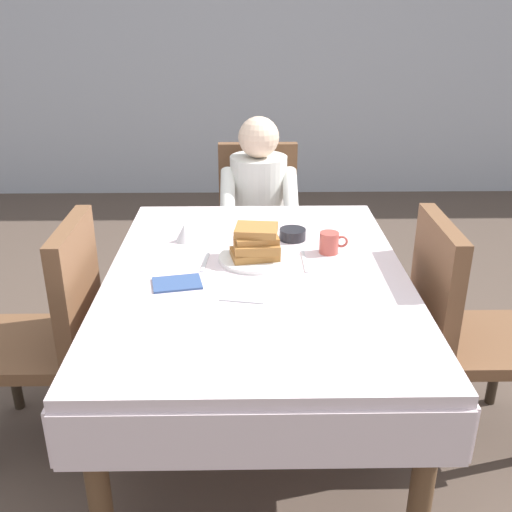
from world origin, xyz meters
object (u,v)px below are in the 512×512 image
Objects in this scene: spoon_near_edge at (242,301)px; breakfast_stack at (256,243)px; bowl_butter at (293,234)px; fork_left_of_plate at (205,262)px; dining_table_main at (257,294)px; chair_right_side at (457,320)px; chair_left_side at (55,323)px; plate_breakfast at (255,258)px; cup_coffee at (330,243)px; chair_diner at (258,217)px; syrup_pitcher at (185,233)px; diner_person at (259,203)px; knife_right_of_plate at (305,261)px.

breakfast_stack is at bearing 91.91° from spoon_near_edge.
bowl_butter reaches higher than fork_left_of_plate.
dining_table_main is 7.74× the size of breakfast_stack.
chair_right_side is 1.00× the size of chair_left_side.
dining_table_main is 0.78m from chair_left_side.
breakfast_stack is 0.21m from fork_left_of_plate.
cup_coffee is at bearing 12.56° from plate_breakfast.
chair_diner is 4.73× the size of breakfast_stack.
chair_right_side is at bearing -20.04° from cup_coffee.
plate_breakfast is 3.50× the size of syrup_pitcher.
plate_breakfast is 0.35m from syrup_pitcher.
fork_left_of_plate is (-0.49, -0.09, -0.04)m from cup_coffee.
diner_person is 0.78m from syrup_pitcher.
chair_right_side reaches higher than dining_table_main.
chair_left_side reaches higher than bowl_butter.
chair_diner is at bearing -7.44° from fork_left_of_plate.
cup_coffee is at bearing 107.38° from diner_person.
breakfast_stack is at bearing -126.46° from bowl_butter.
dining_table_main is at bearing -110.35° from fork_left_of_plate.
diner_person is at bearing 88.46° from dining_table_main.
diner_person is 9.91× the size of cup_coffee.
syrup_pitcher is (-0.29, 0.31, 0.13)m from dining_table_main.
plate_breakfast is (-0.03, -1.06, 0.22)m from chair_diner.
diner_person is 7.47× the size of spoon_near_edge.
dining_table_main is 1.64× the size of chair_right_side.
breakfast_stack is (-0.77, 0.11, 0.28)m from chair_right_side.
chair_left_side is 4.65× the size of knife_right_of_plate.
bowl_butter is (0.16, 0.21, 0.01)m from plate_breakfast.
syrup_pitcher is 0.59m from spoon_near_edge.
plate_breakfast is at bearing -127.42° from bowl_butter.
chair_diner is at bearing 98.53° from bowl_butter.
diner_person is 0.94m from knife_right_of_plate.
chair_right_side reaches higher than fork_left_of_plate.
chair_diner reaches higher than knife_right_of_plate.
syrup_pitcher is 0.24m from fork_left_of_plate.
chair_diner is 3.32× the size of plate_breakfast.
plate_breakfast is at bearing 88.21° from chair_diner.
breakfast_stack is 1.74× the size of cup_coffee.
fork_left_of_plate is at bearing 76.43° from diner_person.
dining_table_main is at bearing -86.94° from plate_breakfast.
diner_person is 0.95m from fork_left_of_plate.
plate_breakfast is 2.48× the size of cup_coffee.
chair_right_side and chair_left_side have the same top height.
chair_left_side is 3.32× the size of plate_breakfast.
chair_diner is 0.95m from syrup_pitcher.
syrup_pitcher reaches higher than fork_left_of_plate.
bowl_butter is at bearing -70.95° from chair_left_side.
plate_breakfast is at bearing 92.59° from spoon_near_edge.
knife_right_of_plate is at bearing 25.94° from dining_table_main.
chair_diner and chair_left_side have the same top height.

